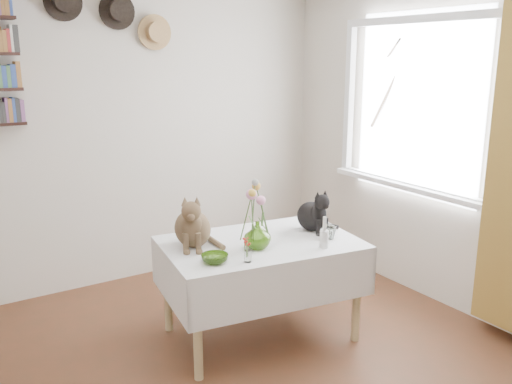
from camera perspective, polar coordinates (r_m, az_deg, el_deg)
room at (r=2.51m, az=0.07°, el=-0.11°), size 4.08×4.58×2.58m
window at (r=4.37m, az=16.39°, el=7.39°), size 0.12×1.52×1.32m
dining_table at (r=3.64m, az=0.47°, el=-7.71°), size 1.37×0.99×0.68m
tabby_cat at (r=3.47m, az=-6.72°, el=-2.81°), size 0.36×0.39×0.36m
black_cat at (r=3.79m, az=5.91°, el=-1.76°), size 0.22×0.27×0.31m
flower_vase at (r=3.43m, az=0.16°, el=-4.54°), size 0.17×0.17×0.18m
green_bowl at (r=3.23m, az=-4.36°, el=-7.00°), size 0.22×0.22×0.05m
drinking_glass at (r=3.66m, az=7.73°, el=-4.23°), size 0.11×0.11×0.09m
candlestick at (r=3.48m, az=7.19°, el=-4.76°), size 0.06×0.06×0.20m
berry_jar at (r=3.21m, az=-0.87°, el=-6.04°), size 0.04×0.04×0.18m
porcelain_figurine at (r=3.70m, az=7.25°, el=-4.07°), size 0.05×0.05×0.09m
flower_bouquet at (r=3.37m, az=0.03°, el=-0.39°), size 0.17×0.12×0.39m
wall_hats at (r=4.47m, az=-14.72°, el=17.55°), size 0.98×0.09×0.48m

